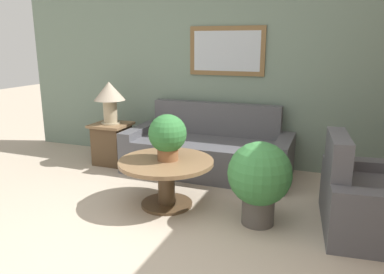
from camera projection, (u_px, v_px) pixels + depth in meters
The scene contains 9 objects.
ground_plane at pixel (132, 273), 2.76m from camera, with size 20.00×20.00×0.00m, color tan.
wall_back at pixel (234, 69), 4.99m from camera, with size 6.58×0.09×2.60m.
couch_main at pixel (208, 151), 4.85m from camera, with size 2.11×0.89×0.87m.
armchair at pixel (375, 202), 3.32m from camera, with size 1.02×1.14×0.87m.
coffee_table at pixel (166, 173), 3.82m from camera, with size 0.97×0.97×0.49m.
side_table at pixel (112, 143), 5.20m from camera, with size 0.49×0.49×0.57m.
table_lamp at pixel (109, 96), 5.04m from camera, with size 0.42×0.42×0.57m.
potted_plant_on_table at pixel (168, 135), 3.74m from camera, with size 0.39×0.39×0.47m.
potted_plant_floor at pixel (259, 178), 3.41m from camera, with size 0.59×0.59×0.79m.
Camera 1 is at (1.28, -2.11, 1.65)m, focal length 35.00 mm.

